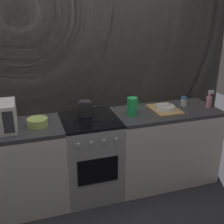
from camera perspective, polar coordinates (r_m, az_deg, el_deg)
The scene contains 11 objects.
ground_plane at distance 3.35m, azimuth -4.15°, elevation -15.87°, with size 8.00×8.00×0.00m, color #2D2D33.
back_wall at distance 3.12m, azimuth -6.14°, elevation 5.80°, with size 3.60×0.05×2.40m.
counter_left at distance 3.06m, azimuth -21.27°, elevation -11.11°, with size 1.20×0.60×0.90m.
stove_unit at distance 3.11m, azimuth -4.35°, elevation -9.18°, with size 0.60×0.63×0.90m.
counter_right at distance 3.40m, azimuth 10.66°, elevation -6.75°, with size 1.20×0.60×0.90m.
kettle at distance 2.98m, azimuth -5.57°, elevation 0.75°, with size 0.28×0.15×0.17m.
mixing_bowl at distance 2.81m, azimuth -15.12°, elevation -2.06°, with size 0.20×0.20×0.08m, color #B7D166.
pitcher at distance 2.97m, azimuth 4.20°, elevation 1.11°, with size 0.16×0.11×0.20m.
dish_pile at distance 3.19m, azimuth 10.82°, elevation 0.72°, with size 0.30×0.40×0.07m.
spice_jar at distance 3.41m, azimuth 14.64°, elevation 2.14°, with size 0.08×0.08×0.10m.
spray_bottle at distance 3.42m, azimuth 19.39°, elevation 2.19°, with size 0.08×0.06×0.20m.
Camera 1 is at (-0.60, -2.64, 1.98)m, focal length 44.33 mm.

